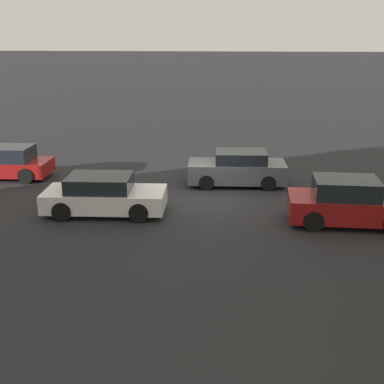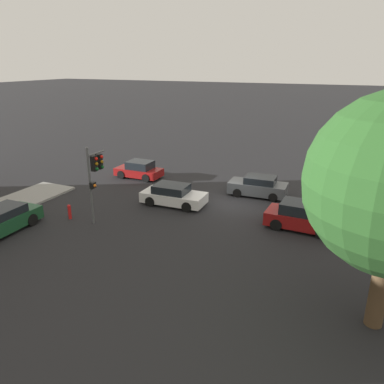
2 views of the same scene
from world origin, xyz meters
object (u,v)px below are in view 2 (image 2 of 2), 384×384
(traffic_signal, at_px, (95,171))
(crossing_car_3, at_px, (301,217))
(crossing_car_2, at_px, (173,195))
(crossing_car_0, at_px, (139,170))
(fire_hydrant, at_px, (70,211))
(crossing_car_1, at_px, (258,186))

(traffic_signal, bearing_deg, crossing_car_3, 18.69)
(crossing_car_2, bearing_deg, crossing_car_0, 138.98)
(fire_hydrant, bearing_deg, crossing_car_2, -134.28)
(traffic_signal, relative_size, crossing_car_1, 1.11)
(crossing_car_1, relative_size, crossing_car_2, 0.96)
(crossing_car_3, xyz_separation_m, fire_hydrant, (13.08, 4.39, -0.24))
(crossing_car_2, distance_m, fire_hydrant, 6.67)
(traffic_signal, distance_m, fire_hydrant, 3.26)
(crossing_car_0, height_order, fire_hydrant, crossing_car_0)
(crossing_car_2, bearing_deg, traffic_signal, -125.71)
(crossing_car_2, height_order, crossing_car_3, crossing_car_3)
(traffic_signal, distance_m, crossing_car_3, 12.16)
(fire_hydrant, bearing_deg, crossing_car_1, -136.68)
(crossing_car_0, height_order, crossing_car_2, crossing_car_0)
(crossing_car_0, relative_size, crossing_car_3, 0.93)
(crossing_car_0, xyz_separation_m, crossing_car_2, (-5.38, 4.33, -0.00))
(crossing_car_2, bearing_deg, fire_hydrant, -136.42)
(fire_hydrant, bearing_deg, traffic_signal, -164.71)
(crossing_car_0, distance_m, crossing_car_2, 6.90)
(crossing_car_3, relative_size, fire_hydrant, 4.44)
(traffic_signal, relative_size, crossing_car_0, 1.21)
(traffic_signal, xyz_separation_m, crossing_car_1, (-7.56, -8.35, -2.46))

